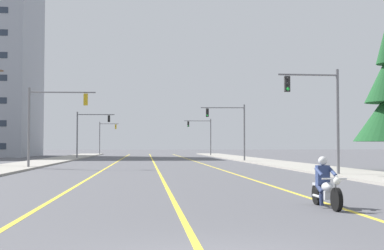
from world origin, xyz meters
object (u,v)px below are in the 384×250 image
traffic_signal_near_right (321,107)px  traffic_signal_mid_left (88,128)px  motorcycle_with_rider (326,187)px  traffic_signal_near_left (49,115)px  traffic_signal_mid_right (232,124)px  traffic_signal_far_right (203,131)px  traffic_signal_far_left (105,133)px

traffic_signal_near_right → traffic_signal_mid_left: (-17.64, 39.80, 0.09)m
motorcycle_with_rider → traffic_signal_near_right: 15.59m
traffic_signal_near_left → traffic_signal_mid_right: 22.24m
motorcycle_with_rider → traffic_signal_near_left: (-12.51, 25.61, 3.53)m
traffic_signal_near_left → traffic_signal_mid_left: (-0.14, 28.56, -0.01)m
motorcycle_with_rider → traffic_signal_mid_left: (-12.65, 54.17, 3.52)m
traffic_signal_near_right → traffic_signal_far_right: size_ratio=1.00×
traffic_signal_near_left → traffic_signal_far_right: same height
traffic_signal_near_right → traffic_signal_far_left: 71.26m
traffic_signal_far_right → traffic_signal_far_left: bearing=142.6°
motorcycle_with_rider → traffic_signal_far_left: bearing=98.7°
traffic_signal_near_left → traffic_signal_far_left: bearing=90.2°
traffic_signal_far_right → traffic_signal_far_left: same height
traffic_signal_mid_left → traffic_signal_near_right: bearing=-66.1°
traffic_signal_far_left → motorcycle_with_rider: bearing=-81.3°
motorcycle_with_rider → traffic_signal_mid_right: traffic_signal_mid_right is taller
traffic_signal_far_right → traffic_signal_far_left: 21.66m
traffic_signal_mid_right → traffic_signal_far_left: 46.32m
traffic_signal_near_right → traffic_signal_near_left: bearing=147.3°
traffic_signal_mid_left → traffic_signal_far_left: same height
traffic_signal_mid_right → traffic_signal_near_right: bearing=-88.3°
traffic_signal_near_left → traffic_signal_mid_left: bearing=90.3°
traffic_signal_near_left → traffic_signal_far_right: bearing=69.1°
motorcycle_with_rider → traffic_signal_mid_right: (4.20, 40.27, 3.51)m
traffic_signal_mid_right → traffic_signal_far_left: (-16.90, 43.13, -0.08)m
motorcycle_with_rider → traffic_signal_near_right: traffic_signal_near_right is taller
traffic_signal_near_left → traffic_signal_far_left: size_ratio=1.00×
traffic_signal_near_left → traffic_signal_near_right: bearing=-32.7°
traffic_signal_near_left → traffic_signal_mid_left: same height
traffic_signal_far_left → traffic_signal_near_left: bearing=-89.8°
traffic_signal_far_left → traffic_signal_near_right: bearing=-75.6°
traffic_signal_mid_right → traffic_signal_mid_left: same height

